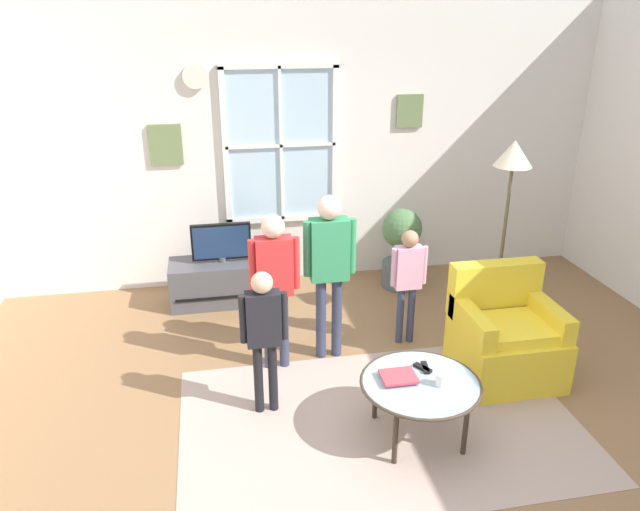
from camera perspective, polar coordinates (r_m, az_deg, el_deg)
The scene contains 17 objects.
ground_plane at distance 4.34m, azimuth 5.07°, elevation -17.39°, with size 6.91×6.35×0.02m, color olive.
back_wall at distance 6.34m, azimuth -1.71°, elevation 10.70°, with size 6.31×0.17×2.97m.
area_rug at distance 4.51m, azimuth 5.68°, elevation -15.50°, with size 2.83×1.84×0.01m, color tan.
tv_stand at distance 6.14m, azimuth -9.12°, elevation -2.45°, with size 1.06×0.47×0.44m.
television at distance 5.97m, azimuth -9.37°, elevation 1.28°, with size 0.58×0.08×0.39m.
armchair at distance 5.07m, azimuth 17.14°, elevation -7.43°, with size 0.76×0.74×0.87m.
coffee_table at distance 4.19m, azimuth 9.51°, elevation -12.05°, with size 0.82×0.82×0.44m.
book_stack at distance 4.16m, azimuth 7.47°, elevation -11.42°, with size 0.24×0.19×0.04m.
cup at distance 4.15m, azimuth 11.44°, elevation -11.48°, with size 0.08×0.08×0.09m, color white.
remote_near_books at distance 4.31m, azimuth 9.96°, elevation -10.44°, with size 0.04×0.14×0.02m, color black.
remote_near_cup at distance 4.31m, azimuth 9.72°, elevation -10.48°, with size 0.04×0.14×0.02m, color black.
person_green_shirt at distance 4.84m, azimuth 0.88°, elevation -0.34°, with size 0.43×0.20×1.43m.
person_red_shirt at distance 4.72m, azimuth -4.35°, elevation -1.88°, with size 0.40×0.18×1.32m.
person_pink_shirt at distance 5.20m, azimuth 8.36°, elevation -1.74°, with size 0.32×0.14×1.06m.
person_black_shirt at distance 4.25m, azimuth -5.37°, elevation -6.76°, with size 0.34×0.15×1.12m.
potted_plant_by_window at distance 6.36m, azimuth 7.71°, elevation 1.01°, with size 0.42×0.42×0.86m.
floor_lamp at distance 5.36m, azimuth 17.72°, elevation 7.40°, with size 0.32×0.32×1.76m.
Camera 1 is at (-0.98, -3.21, 2.75)m, focal length 33.69 mm.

